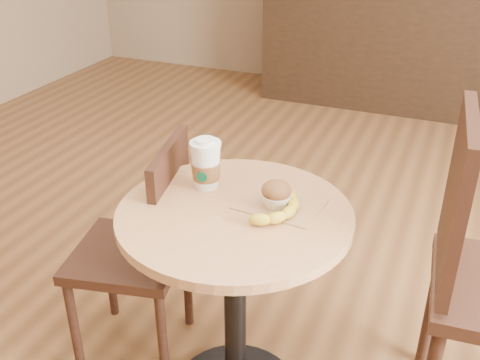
{
  "coord_description": "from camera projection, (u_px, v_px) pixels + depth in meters",
  "views": [
    {
      "loc": [
        0.46,
        -1.32,
        1.58
      ],
      "look_at": [
        -0.09,
        -0.01,
        0.83
      ],
      "focal_mm": 42.0,
      "sensor_mm": 36.0,
      "label": 1
    }
  ],
  "objects": [
    {
      "name": "cafe_table",
      "position": [
        235.0,
        273.0,
        1.71
      ],
      "size": [
        0.68,
        0.68,
        0.75
      ],
      "color": "black",
      "rests_on": "ground"
    },
    {
      "name": "chair_left",
      "position": [
        144.0,
        245.0,
        1.94
      ],
      "size": [
        0.45,
        0.45,
        0.86
      ],
      "rotation": [
        0.0,
        0.0,
        -1.36
      ],
      "color": "#321B11",
      "rests_on": "ground"
    },
    {
      "name": "service_counter",
      "position": [
        410.0,
        40.0,
        4.33
      ],
      "size": [
        2.3,
        0.65,
        1.04
      ],
      "color": "black",
      "rests_on": "ground"
    },
    {
      "name": "kraft_bag",
      "position": [
        280.0,
        204.0,
        1.64
      ],
      "size": [
        0.26,
        0.2,
        0.0
      ],
      "primitive_type": "cube",
      "rotation": [
        0.0,
        0.0,
        -0.1
      ],
      "color": "#A57850",
      "rests_on": "cafe_table"
    },
    {
      "name": "coffee_cup",
      "position": [
        206.0,
        166.0,
        1.71
      ],
      "size": [
        0.1,
        0.1,
        0.16
      ],
      "rotation": [
        0.0,
        0.0,
        0.17
      ],
      "color": "white",
      "rests_on": "cafe_table"
    },
    {
      "name": "muffin",
      "position": [
        276.0,
        194.0,
        1.61
      ],
      "size": [
        0.09,
        0.09,
        0.08
      ],
      "color": "white",
      "rests_on": "kraft_bag"
    },
    {
      "name": "banana",
      "position": [
        281.0,
        206.0,
        1.59
      ],
      "size": [
        0.14,
        0.25,
        0.03
      ],
      "primitive_type": null,
      "rotation": [
        0.0,
        0.0,
        -0.07
      ],
      "color": "gold",
      "rests_on": "kraft_bag"
    }
  ]
}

